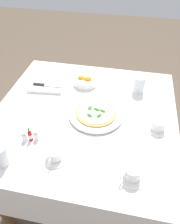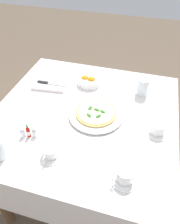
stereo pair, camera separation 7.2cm
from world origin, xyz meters
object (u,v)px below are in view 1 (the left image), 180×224
pizza (96,112)px  hot_sauce_bottle (30,135)px  coffee_cup_back_corner (132,173)px  water_glass_center_back (1,156)px  dinner_knife (46,85)px  water_glass_near_left (139,85)px  coffee_cup_right_edge (158,125)px  coffee_cup_far_left (55,154)px  napkin_folded (46,87)px  salt_shaker (36,136)px  citrus_bowl (85,81)px  pepper_shaker (24,137)px  pizza_plate (96,114)px

pizza → hot_sauce_bottle: size_ratio=2.81×
coffee_cup_back_corner → water_glass_center_back: (-0.59, -0.04, 0.02)m
dinner_knife → water_glass_near_left: bearing=6.0°
water_glass_near_left → dinner_knife: size_ratio=0.56×
pizza → water_glass_center_back: 0.54m
coffee_cup_right_edge → water_glass_near_left: (-0.11, 0.32, 0.02)m
coffee_cup_far_left → napkin_folded: bearing=114.0°
pizza → dinner_knife: bearing=151.8°
coffee_cup_back_corner → water_glass_near_left: water_glass_near_left is taller
coffee_cup_far_left → coffee_cup_back_corner: coffee_cup_back_corner is taller
water_glass_near_left → salt_shaker: (-0.49, -0.51, -0.02)m
pizza → coffee_cup_far_left: size_ratio=1.76×
coffee_cup_back_corner → napkin_folded: (-0.59, 0.55, -0.02)m
water_glass_center_back → salt_shaker: size_ratio=1.85×
coffee_cup_far_left → citrus_bowl: size_ratio=0.88×
pizza → coffee_cup_right_edge: size_ratio=1.79×
coffee_cup_right_edge → dinner_knife: size_ratio=0.66×
napkin_folded → pepper_shaker: size_ratio=4.13×
napkin_folded → citrus_bowl: size_ratio=1.55×
napkin_folded → dinner_knife: (0.00, 0.00, 0.01)m
pizza → water_glass_center_back: (-0.37, -0.40, 0.02)m
water_glass_center_back → water_glass_near_left: bearing=48.8°
dinner_knife → pepper_shaker: (0.05, -0.45, 0.00)m
water_glass_center_back → hot_sauce_bottle: bearing=64.0°
pizza → hot_sauce_bottle: bearing=-140.2°
coffee_cup_far_left → water_glass_near_left: size_ratio=1.20×
water_glass_near_left → napkin_folded: size_ratio=0.47×
citrus_bowl → coffee_cup_right_edge: bearing=-34.9°
coffee_cup_right_edge → coffee_cup_back_corner: bearing=-110.1°
pepper_shaker → pizza_plate: bearing=38.4°
citrus_bowl → pepper_shaker: 0.58m
pizza_plate → hot_sauce_bottle: hot_sauce_bottle is taller
water_glass_near_left → salt_shaker: size_ratio=1.96×
napkin_folded → pepper_shaker: (0.05, -0.45, 0.02)m
dinner_knife → pizza: bearing=-30.5°
coffee_cup_back_corner → salt_shaker: coffee_cup_back_corner is taller
pepper_shaker → pizza: bearing=38.4°
coffee_cup_back_corner → pizza: bearing=122.2°
pizza_plate → citrus_bowl: size_ratio=2.07×
coffee_cup_back_corner → dinner_knife: 0.81m
coffee_cup_back_corner → water_glass_center_back: size_ratio=1.25×
pizza_plate → citrus_bowl: (-0.13, 0.29, 0.01)m
water_glass_center_back → dinner_knife: bearing=90.0°
hot_sauce_bottle → water_glass_center_back: bearing=-116.0°
pizza_plate → hot_sauce_bottle: bearing=-140.2°
water_glass_center_back → napkin_folded: size_ratio=0.45×
coffee_cup_far_left → citrus_bowl: citrus_bowl is taller
water_glass_near_left → water_glass_center_back: water_glass_near_left is taller
citrus_bowl → hot_sauce_bottle: hot_sauce_bottle is taller
pizza → salt_shaker: size_ratio=4.14×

